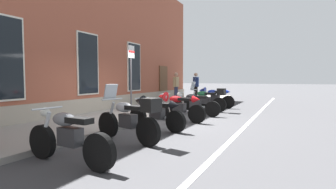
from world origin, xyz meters
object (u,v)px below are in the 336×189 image
(motorcycle_green_touring, at_px, (207,99))
(pedestrian_tan_coat, at_px, (176,85))
(motorcycle_grey_naked, at_px, (68,137))
(motorcycle_black_naked, at_px, (194,104))
(motorcycle_black_sport, at_px, (154,111))
(parking_sign, at_px, (131,71))
(motorcycle_silver_touring, at_px, (130,118))
(motorcycle_red_sport, at_px, (176,105))
(pedestrian_blue_top, at_px, (196,85))
(motorcycle_blue_sport, at_px, (213,97))

(motorcycle_green_touring, bearing_deg, pedestrian_tan_coat, 41.12)
(motorcycle_grey_naked, relative_size, motorcycle_black_naked, 0.98)
(motorcycle_black_sport, relative_size, motorcycle_black_naked, 0.95)
(motorcycle_grey_naked, relative_size, motorcycle_black_sport, 1.02)
(motorcycle_grey_naked, relative_size, parking_sign, 0.81)
(motorcycle_silver_touring, bearing_deg, motorcycle_green_touring, 0.89)
(motorcycle_black_sport, height_order, motorcycle_green_touring, motorcycle_green_touring)
(motorcycle_red_sport, bearing_deg, parking_sign, 105.57)
(pedestrian_tan_coat, distance_m, pedestrian_blue_top, 1.33)
(motorcycle_black_sport, xyz_separation_m, pedestrian_blue_top, (9.18, 1.91, 0.57))
(motorcycle_grey_naked, xyz_separation_m, motorcycle_green_touring, (8.28, 0.01, 0.08))
(parking_sign, bearing_deg, motorcycle_silver_touring, -147.63)
(motorcycle_silver_touring, relative_size, pedestrian_tan_coat, 1.17)
(motorcycle_red_sport, bearing_deg, motorcycle_black_sport, -179.84)
(motorcycle_black_naked, height_order, motorcycle_green_touring, motorcycle_green_touring)
(pedestrian_blue_top, bearing_deg, motorcycle_red_sport, -165.79)
(motorcycle_silver_touring, relative_size, pedestrian_blue_top, 1.17)
(motorcycle_silver_touring, bearing_deg, pedestrian_tan_coat, 17.49)
(motorcycle_black_sport, bearing_deg, motorcycle_red_sport, 0.16)
(motorcycle_silver_touring, height_order, parking_sign, parking_sign)
(motorcycle_black_sport, bearing_deg, motorcycle_silver_touring, -171.48)
(motorcycle_red_sport, xyz_separation_m, pedestrian_tan_coat, (6.60, 2.88, 0.55))
(parking_sign, bearing_deg, motorcycle_black_sport, -127.98)
(pedestrian_tan_coat, bearing_deg, motorcycle_grey_naked, -165.49)
(motorcycle_grey_naked, height_order, motorcycle_silver_touring, motorcycle_silver_touring)
(motorcycle_red_sport, distance_m, motorcycle_black_naked, 1.57)
(pedestrian_blue_top, bearing_deg, motorcycle_black_naked, -161.46)
(motorcycle_silver_touring, xyz_separation_m, parking_sign, (2.89, 1.83, 1.22))
(motorcycle_silver_touring, bearing_deg, motorcycle_blue_sport, 1.93)
(motorcycle_black_naked, relative_size, pedestrian_blue_top, 1.24)
(motorcycle_silver_touring, distance_m, pedestrian_blue_top, 11.06)
(motorcycle_black_naked, bearing_deg, motorcycle_black_sport, 178.43)
(motorcycle_black_sport, xyz_separation_m, motorcycle_blue_sport, (6.46, 0.03, 0.03))
(motorcycle_green_touring, height_order, pedestrian_blue_top, pedestrian_blue_top)
(motorcycle_grey_naked, relative_size, motorcycle_silver_touring, 1.03)
(motorcycle_grey_naked, xyz_separation_m, motorcycle_blue_sport, (9.93, 0.19, 0.09))
(motorcycle_green_touring, bearing_deg, pedestrian_blue_top, 25.12)
(motorcycle_green_touring, height_order, motorcycle_blue_sport, motorcycle_green_touring)
(motorcycle_black_sport, distance_m, pedestrian_tan_coat, 8.78)
(motorcycle_red_sport, xyz_separation_m, motorcycle_black_naked, (1.56, -0.09, -0.09))
(parking_sign, bearing_deg, motorcycle_red_sport, -74.43)
(motorcycle_black_naked, bearing_deg, motorcycle_grey_naked, -179.39)
(motorcycle_black_naked, bearing_deg, motorcycle_green_touring, -2.12)
(motorcycle_blue_sport, bearing_deg, pedestrian_blue_top, 34.58)
(pedestrian_tan_coat, height_order, pedestrian_blue_top, pedestrian_tan_coat)
(motorcycle_black_naked, relative_size, parking_sign, 0.83)
(pedestrian_tan_coat, height_order, parking_sign, parking_sign)
(motorcycle_blue_sport, bearing_deg, parking_sign, 163.39)
(motorcycle_black_naked, xyz_separation_m, parking_sign, (-2.00, 1.67, 1.31))
(motorcycle_red_sport, bearing_deg, motorcycle_grey_naked, -178.17)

